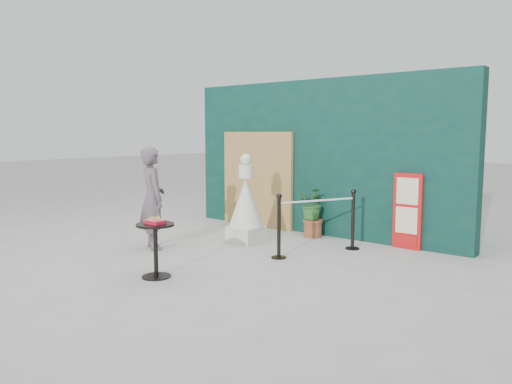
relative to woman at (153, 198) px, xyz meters
name	(u,v)px	position (x,y,z in m)	size (l,w,h in m)	color
ground	(205,265)	(1.47, -0.21, -0.87)	(60.00, 60.00, 0.00)	#ADAAA5
back_wall	(319,157)	(1.47, 2.94, 0.63)	(6.00, 0.30, 3.00)	#092C27
bamboo_fence	(257,179)	(0.07, 2.73, 0.13)	(1.80, 0.08, 2.00)	tan
woman	(153,198)	(0.00, 0.00, 0.00)	(0.64, 0.42, 1.75)	#675860
menu_board	(407,211)	(3.37, 2.74, -0.22)	(0.50, 0.07, 1.30)	red
statue	(246,207)	(0.91, 1.38, -0.22)	(0.63, 0.63, 1.61)	silver
cafe_table	(156,242)	(1.39, -1.08, -0.38)	(0.52, 0.52, 0.75)	black
food_basket	(155,221)	(1.39, -1.08, -0.09)	(0.26, 0.19, 0.11)	red
planter	(313,208)	(1.59, 2.55, -0.31)	(0.57, 0.49, 0.97)	brown
stanchion_barrier	(317,224)	(2.36, 1.49, -0.38)	(0.84, 1.54, 1.03)	black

